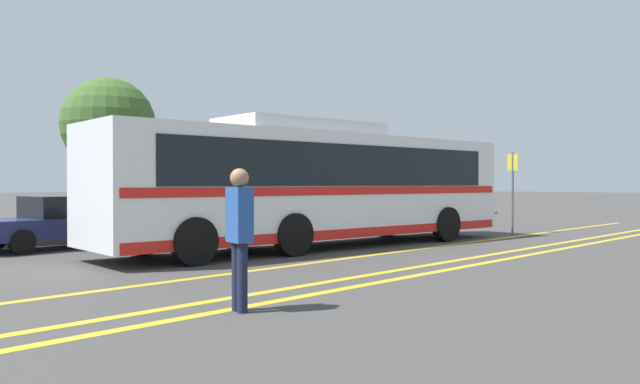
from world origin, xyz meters
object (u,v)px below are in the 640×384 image
object	(u,v)px
parked_car_1	(61,222)
parked_car_3	(365,207)
transit_bus	(320,183)
parked_car_2	(253,212)
tree_0	(108,124)
pedestrian_0	(239,229)
bus_stop_sign	(513,183)

from	to	relation	value
parked_car_1	parked_car_3	distance (m)	12.32
parked_car_1	parked_car_3	size ratio (longest dim) A/B	0.96
transit_bus	parked_car_2	bearing A→B (deg)	166.34
transit_bus	parked_car_2	distance (m)	4.99
transit_bus	parked_car_3	size ratio (longest dim) A/B	2.78
transit_bus	tree_0	world-z (taller)	tree_0
parked_car_2	pedestrian_0	world-z (taller)	pedestrian_0
parked_car_3	tree_0	distance (m)	10.43
parked_car_3	bus_stop_sign	size ratio (longest dim) A/B	1.68
bus_stop_sign	tree_0	size ratio (longest dim) A/B	0.48
parked_car_2	parked_car_3	xyz separation A→B (m)	(5.86, 0.00, 0.02)
parked_car_2	parked_car_3	world-z (taller)	parked_car_2
tree_0	pedestrian_0	bearing A→B (deg)	-111.82
parked_car_1	bus_stop_sign	bearing A→B (deg)	-118.90
tree_0	parked_car_1	bearing A→B (deg)	-126.37
parked_car_2	bus_stop_sign	size ratio (longest dim) A/B	1.74
pedestrian_0	bus_stop_sign	distance (m)	15.04
transit_bus	parked_car_1	distance (m)	6.80
parked_car_3	tree_0	size ratio (longest dim) A/B	0.81
bus_stop_sign	tree_0	xyz separation A→B (m)	(-8.35, 12.12, 2.21)
parked_car_1	pedestrian_0	xyz separation A→B (m)	(-1.87, -9.67, 0.40)
bus_stop_sign	parked_car_3	bearing A→B (deg)	-170.52
bus_stop_sign	transit_bus	bearing A→B (deg)	-95.25
parked_car_1	parked_car_2	bearing A→B (deg)	-93.42
pedestrian_0	parked_car_1	bearing A→B (deg)	4.04
parked_car_3	tree_0	bearing A→B (deg)	57.27
pedestrian_0	transit_bus	bearing A→B (deg)	-38.30
parked_car_2	pedestrian_0	size ratio (longest dim) A/B	2.53
pedestrian_0	bus_stop_sign	xyz separation A→B (m)	(14.61, 3.52, 0.63)
parked_car_1	tree_0	xyz separation A→B (m)	(4.40, 5.97, 3.23)
parked_car_2	parked_car_3	bearing A→B (deg)	85.58
parked_car_3	pedestrian_0	distance (m)	17.15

